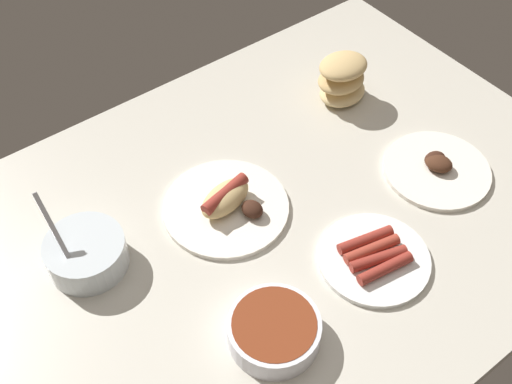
{
  "coord_description": "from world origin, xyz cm",
  "views": [
    {
      "loc": [
        50.95,
        57.58,
        93.7
      ],
      "look_at": [
        4.1,
        -4.48,
        3.0
      ],
      "focal_mm": 44.47,
      "sensor_mm": 36.0,
      "label": 1
    }
  ],
  "objects": [
    {
      "name": "plate_hotdog_assembled",
      "position": [
        9.57,
        -6.4,
        1.65
      ],
      "size": [
        24.08,
        24.08,
        5.61
      ],
      "color": "white",
      "rests_on": "ground_plane"
    },
    {
      "name": "plate_grilled_meat",
      "position": [
        -29.59,
        10.86,
        0.84
      ],
      "size": [
        21.31,
        21.31,
        3.67
      ],
      "color": "white",
      "rests_on": "ground_plane"
    },
    {
      "name": "plate_sausages",
      "position": [
        -4.51,
        18.94,
        0.96
      ],
      "size": [
        20.08,
        20.08,
        3.03
      ],
      "color": "white",
      "rests_on": "ground_plane"
    },
    {
      "name": "ground_plane",
      "position": [
        0.0,
        0.0,
        -1.5
      ],
      "size": [
        120.0,
        90.0,
        3.0
      ],
      "primitive_type": "cube",
      "color": "beige"
    },
    {
      "name": "bowl_coleslaw",
      "position": [
        36.23,
        -11.08,
        3.28
      ],
      "size": [
        14.21,
        14.3,
        15.32
      ],
      "color": "silver",
      "rests_on": "ground_plane"
    },
    {
      "name": "bowl_chili",
      "position": [
        19.1,
        20.16,
        2.63
      ],
      "size": [
        15.11,
        15.11,
        4.79
      ],
      "color": "white",
      "rests_on": "ground_plane"
    },
    {
      "name": "bread_stack",
      "position": [
        -29.05,
        -17.32,
        5.4
      ],
      "size": [
        12.43,
        10.11,
        10.8
      ],
      "color": "#E5C689",
      "rests_on": "ground_plane"
    }
  ]
}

